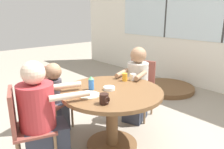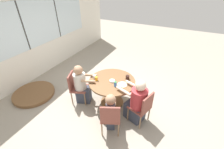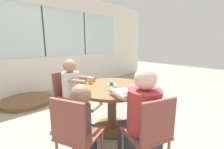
% 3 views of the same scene
% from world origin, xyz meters
% --- Properties ---
extents(ground_plane, '(16.00, 16.00, 0.00)m').
position_xyz_m(ground_plane, '(0.00, 0.00, 0.00)').
color(ground_plane, gray).
extents(wall_back_with_windows, '(8.40, 0.08, 2.80)m').
position_xyz_m(wall_back_with_windows, '(0.00, 2.79, 1.42)').
color(wall_back_with_windows, white).
rests_on(wall_back_with_windows, ground_plane).
extents(dining_table, '(1.13, 1.13, 0.70)m').
position_xyz_m(dining_table, '(0.00, 0.00, 0.53)').
color(dining_table, brown).
rests_on(dining_table, ground_plane).
extents(chair_for_woman_green_shirt, '(0.52, 0.52, 0.84)m').
position_xyz_m(chair_for_woman_green_shirt, '(-0.34, 0.87, 0.50)').
color(chair_for_woman_green_shirt, brown).
rests_on(chair_for_woman_green_shirt, ground_plane).
extents(chair_for_man_blue_shirt, '(0.51, 0.51, 0.84)m').
position_xyz_m(chair_for_man_blue_shirt, '(-0.29, -0.89, 0.50)').
color(chair_for_man_blue_shirt, brown).
rests_on(chair_for_man_blue_shirt, ground_plane).
extents(chair_for_toddler, '(0.53, 0.53, 0.84)m').
position_xyz_m(chair_for_toddler, '(-0.86, -0.39, 0.50)').
color(chair_for_toddler, brown).
rests_on(chair_for_toddler, ground_plane).
extents(person_woman_green_shirt, '(0.48, 0.61, 1.07)m').
position_xyz_m(person_woman_green_shirt, '(-0.28, 0.72, 0.49)').
color(person_woman_green_shirt, '#333847').
rests_on(person_woman_green_shirt, ground_plane).
extents(person_man_blue_shirt, '(0.53, 0.71, 1.10)m').
position_xyz_m(person_man_blue_shirt, '(-0.24, -0.73, 0.49)').
color(person_man_blue_shirt, '#333847').
rests_on(person_man_blue_shirt, ground_plane).
extents(person_toddler, '(0.40, 0.32, 0.93)m').
position_xyz_m(person_toddler, '(-0.72, -0.33, 0.48)').
color(person_toddler, '#333847').
rests_on(person_toddler, ground_plane).
extents(coffee_mug, '(0.09, 0.09, 0.10)m').
position_xyz_m(coffee_mug, '(0.24, -0.31, 0.75)').
color(coffee_mug, black).
rests_on(coffee_mug, dining_table).
extents(sippy_cup, '(0.06, 0.06, 0.16)m').
position_xyz_m(sippy_cup, '(-0.16, -0.17, 0.78)').
color(sippy_cup, blue).
rests_on(sippy_cup, dining_table).
extents(juice_glass, '(0.07, 0.07, 0.10)m').
position_xyz_m(juice_glass, '(-0.15, 0.35, 0.75)').
color(juice_glass, gold).
rests_on(juice_glass, dining_table).
extents(milk_carton_small, '(0.06, 0.06, 0.09)m').
position_xyz_m(milk_carton_small, '(-0.10, 0.44, 0.74)').
color(milk_carton_small, silver).
rests_on(milk_carton_small, dining_table).
extents(bowl_white_shallow, '(0.13, 0.13, 0.03)m').
position_xyz_m(bowl_white_shallow, '(-0.03, -0.02, 0.72)').
color(bowl_white_shallow, white).
rests_on(bowl_white_shallow, dining_table).
extents(plate_tortillas, '(0.23, 0.23, 0.01)m').
position_xyz_m(plate_tortillas, '(-0.03, -0.29, 0.71)').
color(plate_tortillas, beige).
rests_on(plate_tortillas, dining_table).
extents(folded_table_stack, '(1.12, 1.12, 0.09)m').
position_xyz_m(folded_table_stack, '(-0.72, 2.11, 0.04)').
color(folded_table_stack, brown).
rests_on(folded_table_stack, ground_plane).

